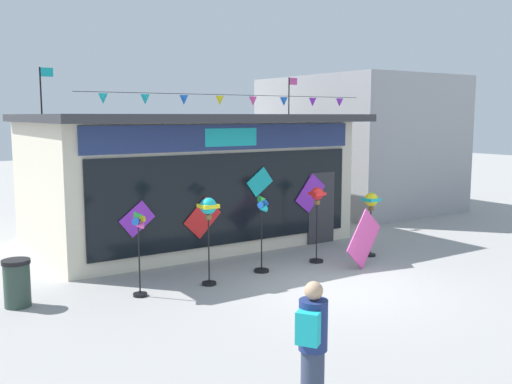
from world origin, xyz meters
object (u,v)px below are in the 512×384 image
Objects in this scene: wind_spinner_far_left at (139,240)px; wind_spinner_center_right at (317,205)px; wind_spinner_right at (371,205)px; display_kite_on_ground at (364,239)px; trash_bin at (17,283)px; wind_spinner_left at (208,214)px; kite_shop_building at (183,176)px; wind_spinner_center_left at (262,223)px; person_near_camera at (312,348)px.

wind_spinner_center_right reaches higher than wind_spinner_far_left.
wind_spinner_right is 1.28m from display_kite_on_ground.
wind_spinner_left is at bearing -11.60° from trash_bin.
kite_shop_building is 4.99× the size of wind_spinner_far_left.
wind_spinner_right is (3.01, -4.59, -0.50)m from kite_shop_building.
wind_spinner_far_left is at bearing -177.13° from wind_spinner_center_left.
wind_spinner_center_left is at bearing -62.56° from person_near_camera.
wind_spinner_center_right is 2.06× the size of trash_bin.
kite_shop_building is 4.62× the size of wind_spinner_center_right.
wind_spinner_left is at bearing -175.96° from wind_spinner_center_right.
kite_shop_building is 6.67m from trash_bin.
wind_spinner_center_right is 1.11× the size of person_near_camera.
trash_bin is (-3.68, 0.76, -1.06)m from wind_spinner_left.
display_kite_on_ground is (7.45, -1.49, 0.22)m from trash_bin.
wind_spinner_center_right is (3.11, 0.22, -0.10)m from wind_spinner_left.
wind_spinner_center_right is at bearing 2.09° from wind_spinner_far_left.
person_near_camera is (-3.11, -5.66, -0.25)m from wind_spinner_center_left.
wind_spinner_far_left is at bearing -177.91° from wind_spinner_center_right.
trash_bin is 0.71× the size of display_kite_on_ground.
wind_spinner_center_left is at bearing -6.10° from trash_bin.
wind_spinner_center_left is at bearing 157.69° from display_kite_on_ground.
wind_spinner_left reaches higher than wind_spinner_center_right.
person_near_camera is at bearing -106.48° from wind_spinner_left.
wind_spinner_far_left is at bearing -18.07° from trash_bin.
wind_spinner_center_left is 5.25m from trash_bin.
kite_shop_building is at bearing 70.05° from wind_spinner_left.
kite_shop_building is 5.79m from display_kite_on_ground.
trash_bin is at bearing 173.90° from wind_spinner_center_left.
wind_spinner_far_left is (-3.17, -4.48, -0.68)m from kite_shop_building.
wind_spinner_center_right is at bearing 124.78° from display_kite_on_ground.
wind_spinner_right is (6.17, -0.11, 0.18)m from wind_spinner_far_left.
wind_spinner_far_left reaches higher than display_kite_on_ground.
wind_spinner_left is 5.73m from person_near_camera.
wind_spinner_center_left is (1.50, 0.20, -0.38)m from wind_spinner_left.
wind_spinner_center_right is 7.41m from person_near_camera.
wind_spinner_center_left reaches higher than person_near_camera.
display_kite_on_ground is at bearing -68.01° from kite_shop_building.
kite_shop_building is 5.23× the size of wind_spinner_right.
kite_shop_building is at bearing 35.32° from trash_bin.
wind_spinner_center_left is (3.02, 0.15, -0.01)m from wind_spinner_far_left.
person_near_camera is 1.33× the size of display_kite_on_ground.
wind_spinner_center_left is 1.64m from wind_spinner_center_right.
trash_bin is at bearing 168.40° from wind_spinner_left.
wind_spinner_far_left is 1.90× the size of trash_bin.
trash_bin is at bearing 174.45° from wind_spinner_right.
wind_spinner_left is 1.48× the size of display_kite_on_ground.
display_kite_on_ground is (0.66, -0.95, -0.74)m from wind_spinner_center_right.
wind_spinner_left reaches higher than wind_spinner_center_left.
wind_spinner_center_left is at bearing -91.95° from kite_shop_building.
wind_spinner_right reaches higher than display_kite_on_ground.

